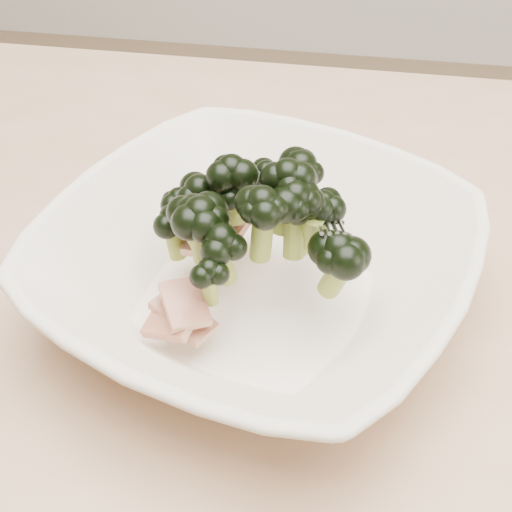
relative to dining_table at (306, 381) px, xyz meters
name	(u,v)px	position (x,y,z in m)	size (l,w,h in m)	color
dining_table	(306,381)	(0.00, 0.00, 0.00)	(1.20, 0.80, 0.75)	tan
broccoli_dish	(256,261)	(-0.04, -0.01, 0.14)	(0.40, 0.40, 0.13)	#F1E3CC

